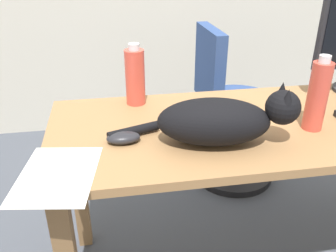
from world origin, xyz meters
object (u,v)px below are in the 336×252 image
(office_chair, at_px, (229,118))
(spray_bottle, at_px, (318,96))
(computer_mouse, at_px, (123,138))
(water_bottle, at_px, (135,76))
(cat, at_px, (221,120))

(office_chair, distance_m, spray_bottle, 0.89)
(computer_mouse, distance_m, spray_bottle, 0.67)
(office_chair, distance_m, computer_mouse, 1.05)
(spray_bottle, bearing_deg, office_chair, 91.62)
(office_chair, bearing_deg, water_bottle, -141.87)
(cat, xyz_separation_m, computer_mouse, (-0.31, 0.05, -0.06))
(cat, height_order, water_bottle, water_bottle)
(office_chair, xyz_separation_m, spray_bottle, (0.02, -0.77, 0.45))
(water_bottle, relative_size, spray_bottle, 0.93)
(water_bottle, distance_m, spray_bottle, 0.67)
(office_chair, distance_m, cat, 0.96)
(cat, bearing_deg, computer_mouse, 170.87)
(office_chair, height_order, spray_bottle, spray_bottle)
(cat, distance_m, water_bottle, 0.44)
(spray_bottle, bearing_deg, computer_mouse, 179.36)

